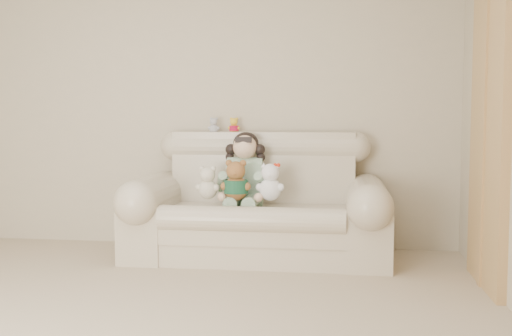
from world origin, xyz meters
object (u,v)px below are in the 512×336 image
object	(u,v)px
brown_teddy	(236,176)
white_cat	(270,178)
seated_child	(245,168)
cream_teddy	(208,179)
sofa	(258,196)

from	to	relation	value
brown_teddy	white_cat	xyz separation A→B (m)	(0.27, 0.04, -0.01)
seated_child	cream_teddy	xyz separation A→B (m)	(-0.27, -0.20, -0.08)
sofa	cream_teddy	xyz separation A→B (m)	(-0.39, -0.12, 0.14)
brown_teddy	cream_teddy	size ratio (longest dim) A/B	1.21
sofa	brown_teddy	size ratio (longest dim) A/B	5.60
sofa	brown_teddy	xyz separation A→B (m)	(-0.15, -0.17, 0.17)
cream_teddy	brown_teddy	bearing A→B (deg)	-26.80
brown_teddy	cream_teddy	bearing A→B (deg)	160.63
seated_child	cream_teddy	world-z (taller)	seated_child
sofa	white_cat	distance (m)	0.24
white_cat	cream_teddy	world-z (taller)	white_cat
seated_child	white_cat	bearing A→B (deg)	-44.94
seated_child	brown_teddy	distance (m)	0.26
white_cat	cream_teddy	bearing A→B (deg)	173.47
sofa	white_cat	xyz separation A→B (m)	(0.12, -0.13, 0.16)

